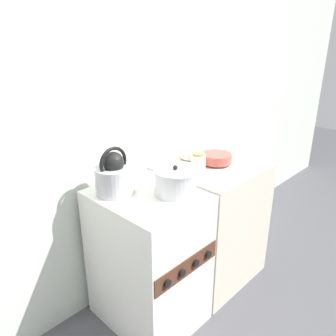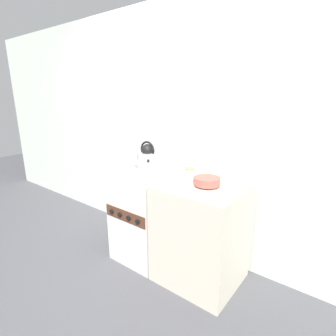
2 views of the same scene
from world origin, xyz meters
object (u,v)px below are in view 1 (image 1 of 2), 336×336
stove (148,258)px  small_ceramic_bowl (189,155)px  kettle (115,176)px  enamel_bowl (216,158)px  cooking_pot (175,182)px  storage_jar (198,162)px

stove → small_ceramic_bowl: (0.61, 0.20, 0.48)m
kettle → enamel_bowl: kettle is taller
kettle → cooking_pot: (0.23, -0.25, -0.03)m
stove → cooking_pot: 0.54m
enamel_bowl → storage_jar: 0.18m
small_ceramic_bowl → storage_jar: storage_jar is taller
stove → kettle: 0.58m
kettle → storage_jar: size_ratio=2.33×
storage_jar → kettle: bearing=167.9°
small_ceramic_bowl → enamel_bowl: bearing=-74.9°
storage_jar → enamel_bowl: bearing=-5.1°
stove → cooking_pot: bearing=-43.9°
kettle → storage_jar: bearing=-12.1°
kettle → enamel_bowl: (0.78, -0.14, -0.05)m
enamel_bowl → storage_jar: bearing=174.9°
kettle → small_ceramic_bowl: size_ratio=2.22×
enamel_bowl → stove: bearing=179.7°
cooking_pot → storage_jar: cooking_pot is taller
small_ceramic_bowl → storage_jar: bearing=-124.4°
kettle → small_ceramic_bowl: (0.72, 0.06, -0.07)m
enamel_bowl → storage_jar: size_ratio=1.81×
stove → enamel_bowl: 0.83m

